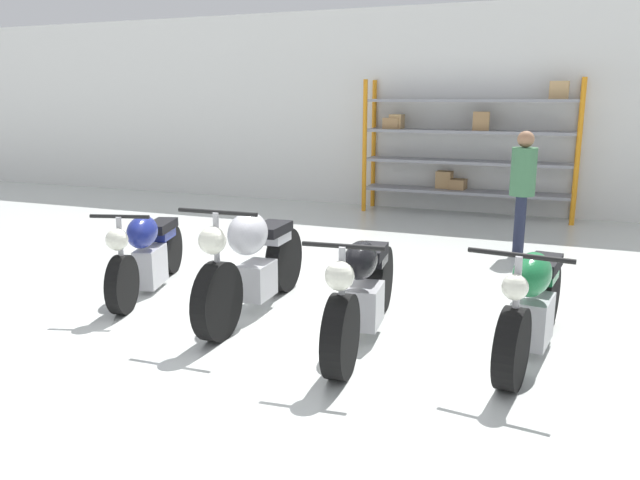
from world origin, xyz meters
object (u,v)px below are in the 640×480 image
motorcycle_black (363,292)px  person_browsing (523,183)px  motorcycle_silver (253,262)px  shelving_rack (466,145)px  motorcycle_blue (148,252)px  motorcycle_green (532,304)px

motorcycle_black → person_browsing: person_browsing is taller
motorcycle_silver → person_browsing: 4.01m
shelving_rack → motorcycle_silver: 6.08m
motorcycle_silver → motorcycle_black: 1.20m
shelving_rack → person_browsing: (1.15, -2.60, -0.27)m
motorcycle_blue → motorcycle_silver: (1.36, -0.21, 0.08)m
motorcycle_blue → person_browsing: person_browsing is taller
motorcycle_silver → motorcycle_black: (1.17, -0.26, -0.08)m
shelving_rack → motorcycle_black: size_ratio=1.66×
motorcycle_black → person_browsing: size_ratio=1.36×
motorcycle_blue → motorcycle_silver: size_ratio=0.90×
shelving_rack → motorcycle_green: (1.51, -6.00, -0.79)m
person_browsing → motorcycle_green: bearing=96.4°
shelving_rack → motorcycle_blue: bearing=-112.4°
shelving_rack → person_browsing: size_ratio=2.25×
motorcycle_black → motorcycle_green: (1.34, 0.22, -0.00)m
motorcycle_blue → motorcycle_green: bearing=69.5°
motorcycle_blue → person_browsing: (3.52, 3.15, 0.52)m
motorcycle_silver → motorcycle_green: 2.52m
motorcycle_blue → motorcycle_silver: bearing=64.5°
motorcycle_silver → person_browsing: bearing=144.9°
shelving_rack → motorcycle_green: 6.24m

